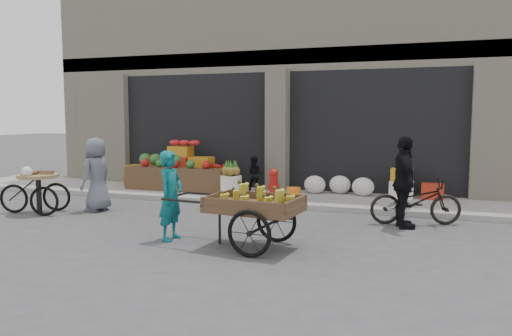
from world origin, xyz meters
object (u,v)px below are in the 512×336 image
(fire_hydrant, at_px, (274,183))
(bicycle, at_px, (415,201))
(vendor_grey, at_px, (97,174))
(pineapple_bin, at_px, (231,186))
(banana_cart, at_px, (251,202))
(cyclist, at_px, (404,182))
(tricycle_cart, at_px, (38,187))
(orange_bucket, at_px, (294,194))
(seated_person, at_px, (255,175))
(vendor_woman, at_px, (171,196))

(fire_hydrant, distance_m, bicycle, 3.44)
(fire_hydrant, xyz_separation_m, vendor_grey, (-3.36, -2.11, 0.30))
(pineapple_bin, distance_m, bicycle, 4.50)
(banana_cart, height_order, cyclist, cyclist)
(banana_cart, height_order, vendor_grey, vendor_grey)
(pineapple_bin, relative_size, bicycle, 0.30)
(bicycle, bearing_deg, tricycle_cart, 84.58)
(banana_cart, bearing_deg, orange_bucket, 101.17)
(orange_bucket, height_order, tricycle_cart, tricycle_cart)
(orange_bucket, distance_m, bicycle, 2.96)
(seated_person, distance_m, cyclist, 4.36)
(fire_hydrant, xyz_separation_m, tricycle_cart, (-4.36, -2.76, 0.06))
(tricycle_cart, xyz_separation_m, vendor_grey, (1.00, 0.65, 0.23))
(fire_hydrant, height_order, seated_person, seated_person)
(seated_person, xyz_separation_m, cyclist, (3.72, -2.26, 0.27))
(pineapple_bin, distance_m, banana_cart, 4.39)
(bicycle, bearing_deg, pineapple_bin, 56.74)
(pineapple_bin, bearing_deg, bicycle, -16.31)
(seated_person, xyz_separation_m, vendor_grey, (-2.66, -2.76, 0.21))
(vendor_woman, distance_m, vendor_grey, 3.27)
(pineapple_bin, xyz_separation_m, seated_person, (0.40, 0.60, 0.21))
(vendor_grey, bearing_deg, seated_person, 139.90)
(seated_person, bearing_deg, orange_bucket, -40.26)
(banana_cart, xyz_separation_m, vendor_woman, (-1.44, 0.04, 0.02))
(tricycle_cart, xyz_separation_m, bicycle, (7.58, 1.55, -0.11))
(banana_cart, bearing_deg, bicycle, 54.16)
(seated_person, bearing_deg, tricycle_cart, -147.04)
(pineapple_bin, xyz_separation_m, orange_bucket, (1.60, -0.10, -0.10))
(vendor_woman, xyz_separation_m, bicycle, (3.80, 2.61, -0.30))
(pineapple_bin, height_order, seated_person, seated_person)
(banana_cart, bearing_deg, tricycle_cart, 173.84)
(vendor_grey, bearing_deg, tricycle_cart, -53.19)
(tricycle_cart, bearing_deg, vendor_grey, 16.80)
(cyclist, bearing_deg, fire_hydrant, 44.93)
(fire_hydrant, height_order, vendor_woman, vendor_woman)
(banana_cart, bearing_deg, vendor_woman, -175.84)
(tricycle_cart, bearing_deg, vendor_woman, -31.92)
(seated_person, height_order, banana_cart, seated_person)
(tricycle_cart, height_order, cyclist, cyclist)
(seated_person, bearing_deg, vendor_woman, -98.52)
(banana_cart, xyz_separation_m, tricycle_cart, (-5.22, 1.11, -0.16))
(banana_cart, relative_size, bicycle, 1.45)
(fire_hydrant, xyz_separation_m, banana_cart, (0.86, -3.87, 0.23))
(tricycle_cart, relative_size, bicycle, 0.85)
(banana_cart, relative_size, cyclist, 1.46)
(vendor_grey, bearing_deg, pineapple_bin, 137.55)
(orange_bucket, relative_size, bicycle, 0.19)
(banana_cart, relative_size, tricycle_cart, 1.70)
(pineapple_bin, relative_size, banana_cart, 0.21)
(orange_bucket, bearing_deg, tricycle_cart, -150.87)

